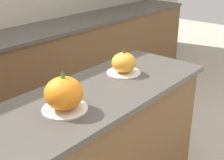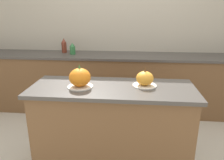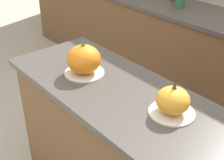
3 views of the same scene
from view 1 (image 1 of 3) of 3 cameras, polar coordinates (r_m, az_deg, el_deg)
name	(u,v)px [view 1 (image 1 of 3)]	position (r m, az deg, el deg)	size (l,w,h in m)	color
kitchen_island	(101,154)	(2.03, -2.04, -13.39)	(1.51, 0.58, 0.90)	brown
pumpkin_cake_left	(64,94)	(1.56, -8.80, -2.58)	(0.23, 0.23, 0.21)	silver
pumpkin_cake_right	(124,63)	(2.01, 2.18, 3.04)	(0.22, 0.22, 0.18)	silver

